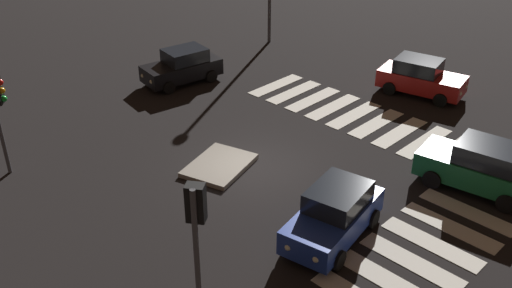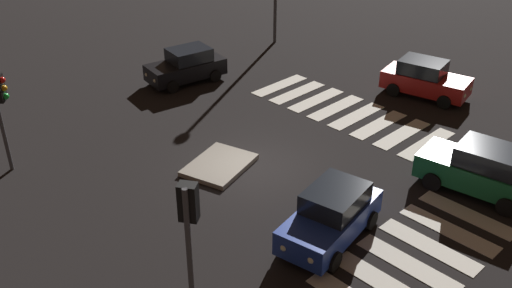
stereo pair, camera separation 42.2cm
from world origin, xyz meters
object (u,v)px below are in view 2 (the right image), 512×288
at_px(car_red, 425,79).
at_px(traffic_light_south, 189,221).
at_px(traffic_island, 219,165).
at_px(traffic_light_west, 0,99).
at_px(car_black, 187,66).
at_px(car_blue, 331,215).
at_px(car_green, 482,170).

xyz_separation_m(car_red, traffic_light_south, (-16.33, -3.46, 2.31)).
bearing_deg(traffic_island, traffic_light_west, 136.90).
distance_m(traffic_island, traffic_light_west, 7.94).
bearing_deg(car_red, traffic_light_west, -124.43).
distance_m(car_black, traffic_light_west, 10.02).
bearing_deg(car_blue, car_red, -172.06).
bearing_deg(car_red, traffic_light_south, -89.73).
bearing_deg(car_green, traffic_light_west, 32.26).
xyz_separation_m(traffic_island, car_black, (4.16, 7.15, 0.72)).
height_order(traffic_island, car_red, car_red).
bearing_deg(car_black, traffic_light_west, 21.66).
bearing_deg(traffic_light_south, traffic_island, 10.20).
bearing_deg(traffic_light_south, car_black, 18.35).
xyz_separation_m(traffic_island, car_green, (5.33, -7.40, 0.78)).
height_order(traffic_island, traffic_light_south, traffic_light_south).
height_order(car_red, traffic_light_west, traffic_light_west).
distance_m(traffic_island, car_red, 11.12).
bearing_deg(car_black, car_blue, 80.16).
bearing_deg(car_blue, traffic_light_west, -74.21).
bearing_deg(car_black, car_green, 104.16).
height_order(car_red, car_black, car_red).
bearing_deg(traffic_island, car_blue, -92.97).
relative_size(car_red, traffic_light_west, 1.10).
height_order(car_green, car_blue, car_green).
bearing_deg(traffic_island, car_green, -54.24).
bearing_deg(car_red, car_black, -154.44).
relative_size(car_blue, traffic_light_west, 1.09).
xyz_separation_m(car_black, car_blue, (-4.45, -12.62, 0.01)).
height_order(traffic_light_west, traffic_light_south, traffic_light_south).
bearing_deg(traffic_light_south, car_blue, -36.70).
xyz_separation_m(traffic_island, traffic_light_west, (-5.44, 5.09, 2.73)).
xyz_separation_m(traffic_island, traffic_light_south, (-5.38, -5.24, 3.05)).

